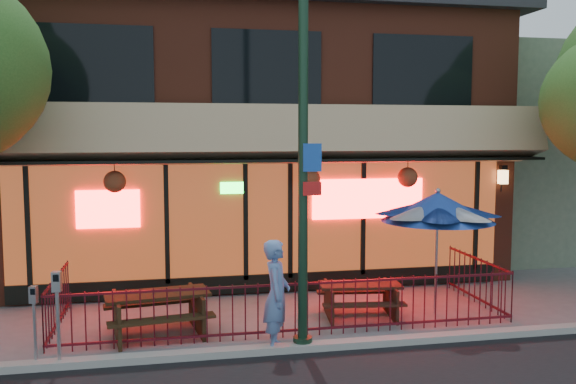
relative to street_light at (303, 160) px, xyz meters
name	(u,v)px	position (x,y,z in m)	size (l,w,h in m)	color
ground	(298,340)	(0.00, 0.40, -3.15)	(80.00, 80.00, 0.00)	gray
curb	(304,347)	(0.00, -0.10, -3.09)	(80.00, 0.25, 0.12)	#999993
restaurant_building	(245,114)	(0.00, 7.51, 0.98)	(12.96, 9.49, 8.05)	brown
neighbor_building	(521,151)	(9.00, 8.10, -0.15)	(6.00, 7.00, 6.00)	gray
patio_fence	(292,297)	(0.00, 0.91, -2.52)	(8.44, 2.62, 1.00)	#4B101A
street_light	(303,160)	(0.00, 0.00, 0.00)	(0.43, 0.32, 7.00)	#153020
picnic_table_left	(158,307)	(-2.38, 1.17, -2.64)	(1.99, 1.64, 0.77)	#312212
picnic_table_right	(360,295)	(1.47, 1.48, -2.71)	(1.71, 1.39, 0.67)	#391D14
patio_umbrella	(438,207)	(3.01, 1.40, -1.00)	(2.20, 2.20, 2.52)	gray
pedestrian	(277,295)	(-0.43, 0.05, -2.22)	(0.68, 0.44, 1.85)	#5C7DB8
parking_meter_near	(57,303)	(-3.85, -0.08, -2.13)	(0.14, 0.13, 1.50)	#A1A5A9
parking_meter_far	(34,313)	(-4.20, 0.00, -2.29)	(0.13, 0.12, 1.27)	#96979E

